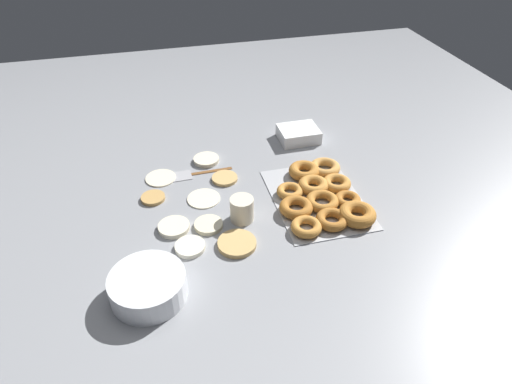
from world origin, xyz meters
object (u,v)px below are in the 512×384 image
pancake_4 (161,177)px  container_stack (298,134)px  pancake_5 (153,198)px  pancake_2 (204,198)px  pancake_1 (209,225)px  paper_cup (242,209)px  pancake_3 (206,160)px  pancake_6 (190,247)px  pancake_7 (237,244)px  spatula (183,175)px  donut_tray (321,196)px  pancake_0 (224,178)px  pancake_8 (174,227)px  batter_bowl (148,286)px

pancake_4 → container_stack: 0.58m
pancake_5 → pancake_2: bearing=-104.1°
pancake_1 → paper_cup: paper_cup is taller
pancake_1 → container_stack: size_ratio=0.58×
pancake_3 → pancake_6: (-0.45, 0.12, -0.00)m
pancake_6 → paper_cup: size_ratio=1.12×
pancake_2 → pancake_7: size_ratio=0.96×
pancake_4 → container_stack: bearing=-76.3°
spatula → donut_tray: bearing=147.6°
donut_tray → pancake_6: bearing=104.8°
pancake_1 → pancake_7: pancake_7 is taller
pancake_3 → donut_tray: 0.47m
pancake_6 → pancake_7: 0.14m
pancake_0 → pancake_5: 0.26m
pancake_3 → pancake_2: bearing=168.3°
pancake_0 → pancake_3: (0.13, 0.04, 0.00)m
pancake_5 → pancake_3: bearing=-48.8°
pancake_4 → container_stack: (0.14, -0.56, 0.02)m
pancake_7 → donut_tray: donut_tray is taller
pancake_7 → donut_tray: size_ratio=0.29×
pancake_8 → pancake_5: bearing=17.0°
pancake_3 → paper_cup: 0.36m
container_stack → batter_bowl: bearing=136.3°
batter_bowl → paper_cup: size_ratio=2.52×
pancake_6 → pancake_8: 0.11m
donut_tray → batter_bowl: (-0.27, 0.58, 0.02)m
pancake_1 → pancake_6: (-0.08, 0.07, 0.00)m
pancake_8 → pancake_2: bearing=-41.8°
pancake_1 → pancake_3: (0.37, -0.05, 0.00)m
pancake_6 → pancake_0: bearing=-27.4°
pancake_1 → pancake_5: (0.18, 0.16, -0.00)m
pancake_6 → pancake_7: size_ratio=0.77×
pancake_6 → spatula: size_ratio=0.33×
pancake_8 → pancake_1: bearing=-98.3°
pancake_0 → container_stack: (0.20, -0.34, 0.02)m
pancake_1 → pancake_2: size_ratio=0.80×
batter_bowl → container_stack: size_ratio=1.30×
pancake_7 → pancake_8: 0.21m
pancake_5 → pancake_6: pancake_6 is taller
pancake_2 → donut_tray: donut_tray is taller
pancake_5 → container_stack: bearing=-67.1°
donut_tray → pancake_8: bearing=92.5°
container_stack → spatula: container_stack is taller
pancake_0 → pancake_4: (0.06, 0.22, -0.00)m
pancake_3 → batter_bowl: batter_bowl is taller
batter_bowl → pancake_6: bearing=-40.5°
pancake_7 → spatula: pancake_7 is taller
pancake_3 → batter_bowl: size_ratio=0.47×
pancake_6 → batter_bowl: batter_bowl is taller
pancake_4 → pancake_7: size_ratio=0.93×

